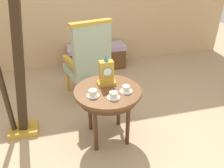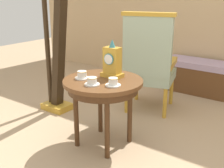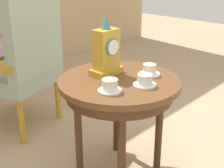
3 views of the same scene
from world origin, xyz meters
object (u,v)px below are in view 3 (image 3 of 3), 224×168
at_px(teacup_center, 149,70).
at_px(teacup_right, 145,81).
at_px(teacup_left, 110,86).
at_px(mantel_clock, 106,52).
at_px(armchair, 24,55).
at_px(side_table, 119,92).

bearing_deg(teacup_center, teacup_right, -151.89).
distance_m(teacup_left, mantel_clock, 0.29).
bearing_deg(teacup_right, mantel_clock, 90.38).
xyz_separation_m(teacup_center, armchair, (-0.22, 0.98, -0.06)).
bearing_deg(teacup_right, teacup_left, 155.55).
relative_size(teacup_right, teacup_center, 1.00).
bearing_deg(armchair, teacup_left, -97.01).
height_order(teacup_center, mantel_clock, mantel_clock).
xyz_separation_m(teacup_right, mantel_clock, (-0.00, 0.28, 0.11)).
xyz_separation_m(side_table, teacup_left, (-0.17, -0.08, 0.11)).
bearing_deg(teacup_left, mantel_clock, 47.27).
xyz_separation_m(side_table, armchair, (-0.05, 0.90, 0.05)).
bearing_deg(teacup_center, side_table, 153.42).
distance_m(side_table, teacup_left, 0.21).
relative_size(teacup_left, armchair, 0.11).
distance_m(teacup_left, teacup_center, 0.34).
xyz_separation_m(teacup_left, teacup_center, (0.34, -0.00, -0.00)).
distance_m(teacup_center, mantel_clock, 0.27).
bearing_deg(side_table, mantel_clock, 82.56).
distance_m(teacup_right, armchair, 1.06).
bearing_deg(side_table, teacup_left, -153.61).
bearing_deg(teacup_left, side_table, 26.39).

